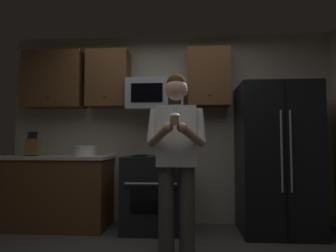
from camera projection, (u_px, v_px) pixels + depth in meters
wall_back at (168, 128)px, 4.14m from camera, size 4.40×0.10×2.60m
oven_range at (154, 193)px, 3.71m from camera, size 0.76×0.70×0.93m
microwave at (156, 95)px, 3.91m from camera, size 0.74×0.41×0.40m
refrigerator at (276, 158)px, 3.60m from camera, size 0.90×0.75×1.80m
cabinet_row_upper at (114, 79)px, 4.01m from camera, size 2.78×0.36×0.76m
counter_left at (55, 191)px, 3.82m from camera, size 1.44×0.66×0.92m
knife_block at (33, 147)px, 3.83m from camera, size 0.16×0.15×0.32m
bowl_large_white at (85, 151)px, 3.78m from camera, size 0.29×0.29×0.13m
person at (176, 152)px, 2.84m from camera, size 0.60×0.48×1.76m
cupcake at (175, 119)px, 2.53m from camera, size 0.09×0.09×0.17m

